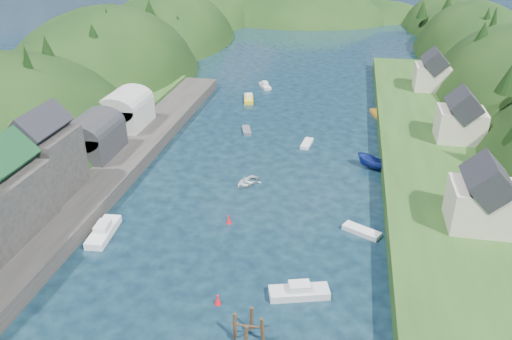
# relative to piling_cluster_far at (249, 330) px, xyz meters

# --- Properties ---
(ground) EXTENTS (600.00, 600.00, 0.00)m
(ground) POSITION_rel_piling_cluster_far_xyz_m (-4.23, 47.74, -1.08)
(ground) COLOR black
(ground) RESTS_ON ground
(hillside_left) EXTENTS (44.00, 245.56, 52.00)m
(hillside_left) POSITION_rel_piling_cluster_far_xyz_m (-49.23, 72.74, -9.11)
(hillside_left) COLOR black
(hillside_left) RESTS_ON ground
(hillside_right) EXTENTS (36.00, 245.56, 48.00)m
(hillside_right) POSITION_rel_piling_cluster_far_xyz_m (40.77, 72.74, -8.49)
(hillside_right) COLOR black
(hillside_right) RESTS_ON ground
(far_hills) EXTENTS (103.00, 68.00, 44.00)m
(far_hills) POSITION_rel_piling_cluster_far_xyz_m (-3.02, 171.75, -11.88)
(far_hills) COLOR black
(far_hills) RESTS_ON ground
(hill_trees) EXTENTS (90.64, 149.83, 12.06)m
(hill_trees) POSITION_rel_piling_cluster_far_xyz_m (-3.64, 63.84, 10.01)
(hill_trees) COLOR black
(hill_trees) RESTS_ON ground
(quay_left) EXTENTS (12.00, 110.00, 2.00)m
(quay_left) POSITION_rel_piling_cluster_far_xyz_m (-28.23, 17.74, -0.08)
(quay_left) COLOR #2D2B28
(quay_left) RESTS_ON ground
(terrace_left_grass) EXTENTS (12.00, 110.00, 2.50)m
(terrace_left_grass) POSITION_rel_piling_cluster_far_xyz_m (-35.23, 17.74, 0.17)
(terrace_left_grass) COLOR #234719
(terrace_left_grass) RESTS_ON ground
(boat_sheds) EXTENTS (7.00, 21.00, 7.50)m
(boat_sheds) POSITION_rel_piling_cluster_far_xyz_m (-30.23, 36.74, 4.20)
(boat_sheds) COLOR #2D2D30
(boat_sheds) RESTS_ON quay_left
(terrace_right) EXTENTS (16.00, 120.00, 2.40)m
(terrace_right) POSITION_rel_piling_cluster_far_xyz_m (20.77, 37.74, 0.12)
(terrace_right) COLOR #234719
(terrace_right) RESTS_ON ground
(right_bank_cottages) EXTENTS (9.00, 59.24, 8.41)m
(right_bank_cottages) POSITION_rel_piling_cluster_far_xyz_m (23.77, 46.08, 4.77)
(right_bank_cottages) COLOR beige
(right_bank_cottages) RESTS_ON terrace_right
(piling_cluster_far) EXTENTS (3.03, 2.84, 3.29)m
(piling_cluster_far) POSITION_rel_piling_cluster_far_xyz_m (0.00, 0.00, 0.00)
(piling_cluster_far) COLOR #382314
(piling_cluster_far) RESTS_ON ground
(channel_buoy_near) EXTENTS (0.70, 0.70, 1.10)m
(channel_buoy_near) POSITION_rel_piling_cluster_far_xyz_m (-3.92, 4.01, -0.60)
(channel_buoy_near) COLOR red
(channel_buoy_near) RESTS_ON ground
(channel_buoy_far) EXTENTS (0.70, 0.70, 1.10)m
(channel_buoy_far) POSITION_rel_piling_cluster_far_xyz_m (-6.27, 18.48, -0.60)
(channel_buoy_far) COLOR red
(channel_buoy_far) RESTS_ON ground
(moored_boats) EXTENTS (36.96, 96.84, 2.17)m
(moored_boats) POSITION_rel_piling_cluster_far_xyz_m (-4.93, 18.47, -0.44)
(moored_boats) COLOR orange
(moored_boats) RESTS_ON ground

